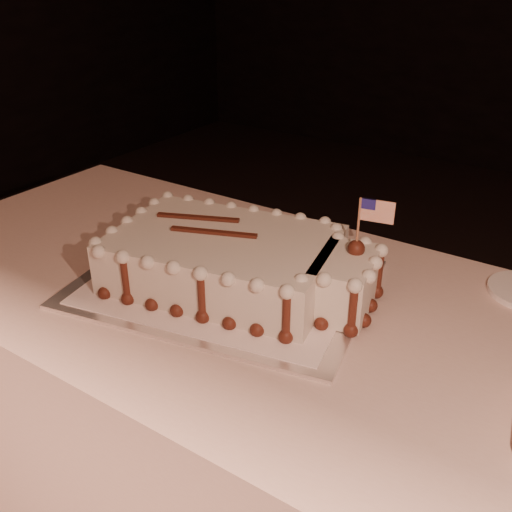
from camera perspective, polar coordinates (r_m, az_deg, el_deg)
The scene contains 4 objects.
banquet_table at distance 1.32m, azimuth 12.04°, elevation -21.83°, with size 2.40×0.80×0.75m, color beige.
cake_board at distance 1.21m, azimuth -3.16°, elevation -2.76°, with size 0.59×0.45×0.01m, color silver.
doily at distance 1.21m, azimuth -3.17°, elevation -2.55°, with size 0.53×0.40×0.00m, color white.
sheet_cake at distance 1.17m, azimuth -1.83°, elevation -0.56°, with size 0.58×0.39×0.22m.
Camera 1 is at (0.25, -0.23, 1.37)m, focal length 40.00 mm.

